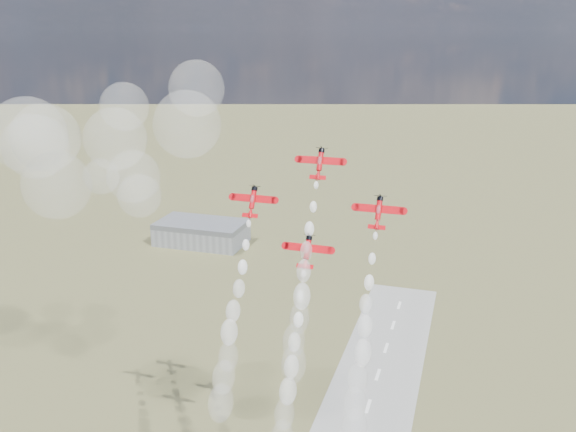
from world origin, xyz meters
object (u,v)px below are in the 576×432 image
(hangar, at_px, (202,232))
(plane_slot, at_px, (307,251))
(plane_left, at_px, (253,201))
(plane_right, at_px, (379,212))
(plane_lead, at_px, (320,163))

(hangar, bearing_deg, plane_slot, -58.22)
(plane_slot, bearing_deg, plane_left, 160.75)
(plane_left, xyz_separation_m, plane_right, (28.98, 0.00, 0.00))
(hangar, bearing_deg, plane_lead, -56.74)
(plane_right, xyz_separation_m, plane_slot, (-14.49, -5.06, -8.79))
(plane_lead, distance_m, plane_slot, 20.28)
(plane_lead, xyz_separation_m, plane_slot, (0.00, -10.12, -17.58))
(hangar, relative_size, plane_slot, 4.76)
(hangar, height_order, plane_right, plane_right)
(plane_right, bearing_deg, plane_slot, -160.75)
(plane_right, bearing_deg, hangar, 125.72)
(plane_lead, relative_size, plane_slot, 1.00)
(hangar, distance_m, plane_left, 215.96)
(hangar, distance_m, plane_lead, 222.09)
(hangar, height_order, plane_left, plane_left)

